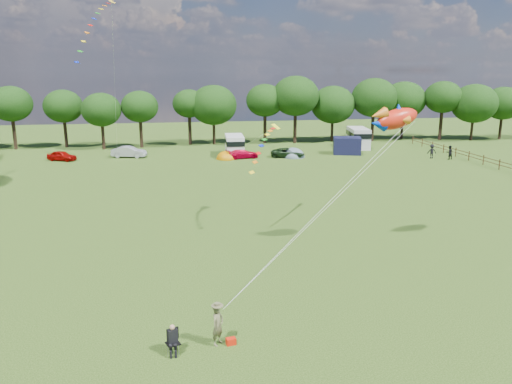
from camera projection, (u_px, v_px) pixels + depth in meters
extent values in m
plane|color=black|center=(285.00, 317.00, 22.98)|extent=(180.00, 180.00, 0.00)
cylinder|color=black|center=(14.00, 134.00, 71.34)|extent=(0.49, 0.49, 4.25)
ellipsoid|color=black|center=(11.00, 104.00, 70.32)|extent=(5.86, 5.86, 4.98)
cylinder|color=black|center=(66.00, 134.00, 73.11)|extent=(0.47, 0.47, 3.90)
ellipsoid|color=black|center=(63.00, 106.00, 72.15)|extent=(5.58, 5.58, 4.74)
cylinder|color=black|center=(103.00, 137.00, 71.17)|extent=(0.44, 0.44, 3.56)
ellipsoid|color=black|center=(101.00, 110.00, 70.25)|extent=(5.56, 5.56, 4.73)
cylinder|color=black|center=(141.00, 134.00, 72.92)|extent=(0.47, 0.47, 3.95)
ellipsoid|color=black|center=(140.00, 107.00, 71.97)|extent=(5.33, 5.33, 4.53)
cylinder|color=black|center=(190.00, 130.00, 75.78)|extent=(0.50, 0.50, 4.33)
ellipsoid|color=black|center=(189.00, 104.00, 74.82)|extent=(4.95, 4.95, 4.21)
cylinder|color=black|center=(214.00, 134.00, 76.05)|extent=(0.43, 0.43, 3.31)
ellipsoid|color=black|center=(213.00, 105.00, 75.03)|extent=(7.03, 7.03, 5.98)
cylinder|color=black|center=(265.00, 129.00, 77.47)|extent=(0.50, 0.50, 4.36)
ellipsoid|color=black|center=(265.00, 100.00, 76.43)|extent=(5.84, 5.84, 4.97)
cylinder|color=black|center=(295.00, 128.00, 77.36)|extent=(0.51, 0.51, 4.55)
ellipsoid|color=black|center=(296.00, 96.00, 76.19)|extent=(7.15, 7.15, 6.08)
cylinder|color=black|center=(332.00, 131.00, 79.23)|extent=(0.42, 0.42, 3.21)
ellipsoid|color=black|center=(333.00, 105.00, 78.23)|extent=(6.90, 6.90, 5.86)
cylinder|color=black|center=(372.00, 128.00, 79.55)|extent=(0.48, 0.48, 4.17)
ellipsoid|color=black|center=(374.00, 98.00, 78.42)|extent=(7.16, 7.16, 6.09)
cylinder|color=black|center=(402.00, 128.00, 82.44)|extent=(0.45, 0.45, 3.66)
ellipsoid|color=black|center=(404.00, 100.00, 81.38)|extent=(7.05, 7.05, 5.99)
cylinder|color=black|center=(441.00, 126.00, 80.81)|extent=(0.52, 0.52, 4.65)
ellipsoid|color=black|center=(443.00, 97.00, 79.73)|extent=(5.96, 5.96, 5.06)
cylinder|color=black|center=(472.00, 130.00, 80.50)|extent=(0.42, 0.42, 3.19)
ellipsoid|color=black|center=(474.00, 104.00, 79.48)|extent=(7.23, 7.23, 6.14)
cylinder|color=black|center=(500.00, 129.00, 81.73)|extent=(0.44, 0.44, 3.52)
ellipsoid|color=black|center=(503.00, 103.00, 80.76)|extent=(6.22, 6.22, 5.28)
cylinder|color=#472D19|center=(499.00, 164.00, 56.84)|extent=(0.12, 0.12, 1.20)
cylinder|color=#472D19|center=(508.00, 164.00, 55.32)|extent=(0.08, 3.00, 0.08)
cylinder|color=#472D19|center=(508.00, 167.00, 55.41)|extent=(0.08, 3.00, 0.08)
cylinder|color=#472D19|center=(483.00, 160.00, 59.71)|extent=(0.12, 0.12, 1.20)
cylinder|color=#472D19|center=(492.00, 159.00, 58.19)|extent=(0.08, 3.00, 0.08)
cylinder|color=#472D19|center=(491.00, 163.00, 58.29)|extent=(0.08, 3.00, 0.08)
cylinder|color=#472D19|center=(469.00, 156.00, 62.58)|extent=(0.12, 0.12, 1.20)
cylinder|color=#472D19|center=(476.00, 155.00, 61.06)|extent=(0.08, 3.00, 0.08)
cylinder|color=#472D19|center=(476.00, 158.00, 61.16)|extent=(0.08, 3.00, 0.08)
cylinder|color=#472D19|center=(456.00, 152.00, 65.45)|extent=(0.12, 0.12, 1.20)
cylinder|color=#472D19|center=(462.00, 151.00, 63.93)|extent=(0.08, 3.00, 0.08)
cylinder|color=#472D19|center=(462.00, 154.00, 64.03)|extent=(0.08, 3.00, 0.08)
cylinder|color=#472D19|center=(444.00, 149.00, 68.33)|extent=(0.12, 0.12, 1.20)
cylinder|color=#472D19|center=(450.00, 148.00, 66.81)|extent=(0.08, 3.00, 0.08)
cylinder|color=#472D19|center=(450.00, 151.00, 66.90)|extent=(0.08, 3.00, 0.08)
cylinder|color=#472D19|center=(432.00, 145.00, 71.20)|extent=(0.12, 0.12, 1.20)
cylinder|color=#472D19|center=(438.00, 145.00, 69.68)|extent=(0.08, 3.00, 0.08)
cylinder|color=#472D19|center=(438.00, 147.00, 69.77)|extent=(0.08, 3.00, 0.08)
cylinder|color=#472D19|center=(422.00, 143.00, 74.07)|extent=(0.12, 0.12, 1.20)
cylinder|color=#472D19|center=(427.00, 142.00, 72.55)|extent=(0.08, 3.00, 0.08)
cylinder|color=#472D19|center=(427.00, 144.00, 72.64)|extent=(0.08, 3.00, 0.08)
cylinder|color=#472D19|center=(413.00, 140.00, 76.94)|extent=(0.12, 0.12, 1.20)
cylinder|color=#472D19|center=(418.00, 139.00, 75.42)|extent=(0.08, 3.00, 0.08)
cylinder|color=#472D19|center=(417.00, 142.00, 75.52)|extent=(0.08, 3.00, 0.08)
imported|color=#8E0704|center=(62.00, 156.00, 62.46)|extent=(4.03, 2.91, 1.25)
imported|color=#97989E|center=(129.00, 152.00, 64.82)|extent=(4.38, 2.46, 1.46)
imported|color=#AF0021|center=(242.00, 154.00, 64.17)|extent=(4.26, 2.42, 1.20)
imported|color=black|center=(288.00, 153.00, 64.84)|extent=(4.86, 3.47, 1.21)
cube|color=silver|center=(234.00, 145.00, 66.15)|extent=(2.63, 5.51, 2.69)
cube|color=black|center=(234.00, 141.00, 66.02)|extent=(2.68, 5.62, 0.64)
cylinder|color=black|center=(235.00, 155.00, 64.75)|extent=(0.77, 0.33, 0.76)
cylinder|color=black|center=(234.00, 151.00, 68.02)|extent=(0.77, 0.33, 0.76)
cube|color=#BDBDBF|center=(358.00, 138.00, 72.79)|extent=(3.33, 6.08, 2.89)
cube|color=black|center=(358.00, 134.00, 72.65)|extent=(3.39, 6.21, 0.68)
cylinder|color=black|center=(360.00, 147.00, 71.27)|extent=(0.85, 0.42, 0.81)
cylinder|color=black|center=(355.00, 143.00, 74.80)|extent=(0.85, 0.42, 0.81)
ellipsoid|color=#B96F02|center=(226.00, 159.00, 63.87)|extent=(2.43, 2.79, 2.00)
cylinder|color=#B96F02|center=(226.00, 159.00, 63.87)|extent=(2.55, 2.55, 0.08)
ellipsoid|color=slate|center=(293.00, 157.00, 65.32)|extent=(3.07, 3.53, 2.40)
cylinder|color=slate|center=(293.00, 157.00, 65.32)|extent=(3.22, 3.22, 0.08)
cube|color=black|center=(347.00, 146.00, 67.52)|extent=(4.30, 3.84, 2.26)
imported|color=brown|center=(218.00, 325.00, 20.48)|extent=(0.72, 0.74, 1.72)
cylinder|color=#99999E|center=(168.00, 352.00, 19.70)|extent=(0.02, 0.02, 0.45)
cylinder|color=#99999E|center=(179.00, 351.00, 19.77)|extent=(0.02, 0.02, 0.45)
cylinder|color=#99999E|center=(168.00, 346.00, 20.11)|extent=(0.02, 0.02, 0.45)
cylinder|color=#99999E|center=(179.00, 345.00, 20.18)|extent=(0.02, 0.02, 0.45)
cube|color=black|center=(173.00, 343.00, 19.89)|extent=(0.65, 0.64, 0.05)
cube|color=black|center=(173.00, 334.00, 20.04)|extent=(0.49, 0.23, 0.54)
cube|color=black|center=(173.00, 336.00, 19.85)|extent=(0.43, 0.36, 0.57)
sphere|color=tan|center=(172.00, 327.00, 19.74)|extent=(0.22, 0.22, 0.22)
cube|color=red|center=(231.00, 341.00, 20.63)|extent=(0.43, 0.33, 0.28)
ellipsoid|color=red|center=(397.00, 119.00, 29.98)|extent=(3.17, 1.64, 1.74)
ellipsoid|color=yellow|center=(397.00, 121.00, 30.02)|extent=(1.99, 1.01, 0.96)
cone|color=orange|center=(378.00, 115.00, 29.48)|extent=(1.19, 0.94, 0.92)
cone|color=#002CBE|center=(378.00, 124.00, 29.61)|extent=(1.19, 0.94, 0.92)
cone|color=#002CBE|center=(399.00, 109.00, 29.88)|extent=(0.76, 0.88, 0.78)
sphere|color=white|center=(408.00, 115.00, 30.58)|extent=(0.29, 0.29, 0.29)
sphere|color=black|center=(409.00, 115.00, 30.65)|extent=(0.15, 0.15, 0.15)
cube|color=yellow|center=(112.00, 1.00, 45.82)|extent=(0.70, 0.74, 0.35)
cube|color=red|center=(108.00, 3.00, 45.35)|extent=(0.44, 0.55, 0.10)
cube|color=orange|center=(105.00, 6.00, 44.90)|extent=(0.44, 0.55, 0.11)
cube|color=yellow|center=(101.00, 9.00, 44.46)|extent=(0.44, 0.55, 0.12)
cube|color=#198C1E|center=(98.00, 13.00, 44.04)|extent=(0.43, 0.55, 0.13)
cube|color=#0C1EB2|center=(94.00, 19.00, 43.65)|extent=(0.43, 0.55, 0.13)
cube|color=red|center=(90.00, 25.00, 43.27)|extent=(0.43, 0.54, 0.14)
cube|color=orange|center=(87.00, 33.00, 42.91)|extent=(0.42, 0.54, 0.15)
cube|color=yellow|center=(84.00, 41.00, 42.56)|extent=(0.42, 0.54, 0.16)
cube|color=#198C1E|center=(80.00, 51.00, 42.24)|extent=(0.41, 0.54, 0.17)
cube|color=#0C1EB2|center=(77.00, 62.00, 41.94)|extent=(0.41, 0.53, 0.17)
cube|color=#F5FF1E|center=(276.00, 127.00, 37.15)|extent=(0.79, 0.81, 0.38)
cube|color=red|center=(273.00, 128.00, 36.59)|extent=(0.52, 0.59, 0.11)
cube|color=orange|center=(270.00, 131.00, 36.05)|extent=(0.52, 0.59, 0.12)
cube|color=yellow|center=(267.00, 135.00, 35.53)|extent=(0.51, 0.59, 0.13)
cube|color=#198C1E|center=(264.00, 139.00, 35.02)|extent=(0.51, 0.58, 0.14)
cube|color=#0C1EB2|center=(261.00, 146.00, 34.54)|extent=(0.51, 0.58, 0.15)
cube|color=red|center=(258.00, 153.00, 34.07)|extent=(0.50, 0.58, 0.16)
cube|color=orange|center=(255.00, 162.00, 33.63)|extent=(0.50, 0.57, 0.16)
cube|color=yellow|center=(252.00, 172.00, 33.20)|extent=(0.49, 0.57, 0.17)
imported|color=black|center=(449.00, 152.00, 63.39)|extent=(0.91, 0.62, 1.78)
imported|color=black|center=(432.00, 151.00, 64.08)|extent=(1.22, 0.64, 1.83)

